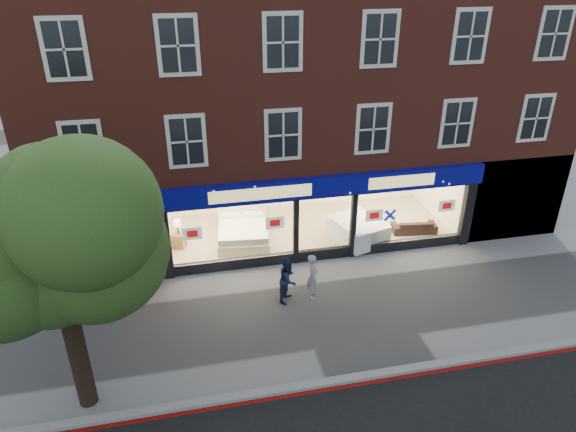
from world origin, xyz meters
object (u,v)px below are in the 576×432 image
object	(u,v)px
pedestrian_grey	(313,276)
pedestrian_blue	(288,279)
display_bed	(243,231)
sofa	(414,226)
mattress_stack	(358,230)
a_board	(123,295)

from	to	relation	value
pedestrian_grey	pedestrian_blue	bearing A→B (deg)	105.50
display_bed	pedestrian_grey	xyz separation A→B (m)	(1.70, -4.00, 0.30)
sofa	pedestrian_grey	distance (m)	5.92
display_bed	mattress_stack	distance (m)	4.38
pedestrian_blue	display_bed	bearing A→B (deg)	44.52
display_bed	pedestrian_blue	bearing A→B (deg)	-70.90
display_bed	a_board	size ratio (longest dim) A/B	3.30
sofa	pedestrian_blue	distance (m)	6.60
mattress_stack	pedestrian_grey	distance (m)	4.05
mattress_stack	sofa	xyz separation A→B (m)	(2.38, 0.10, -0.15)
mattress_stack	display_bed	bearing A→B (deg)	168.24
pedestrian_blue	pedestrian_grey	bearing A→B (deg)	-58.40
sofa	pedestrian_blue	bearing A→B (deg)	36.84
sofa	pedestrian_blue	xyz separation A→B (m)	(-5.76, -3.20, 0.41)
a_board	display_bed	bearing A→B (deg)	13.42
mattress_stack	pedestrian_blue	bearing A→B (deg)	-137.45
a_board	sofa	bearing A→B (deg)	-11.37
display_bed	pedestrian_grey	size ratio (longest dim) A/B	1.65
display_bed	pedestrian_blue	xyz separation A→B (m)	(0.91, -4.00, 0.29)
mattress_stack	a_board	world-z (taller)	mattress_stack
a_board	pedestrian_blue	xyz separation A→B (m)	(5.12, -0.80, 0.37)
sofa	a_board	xyz separation A→B (m)	(-10.88, -2.40, 0.03)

